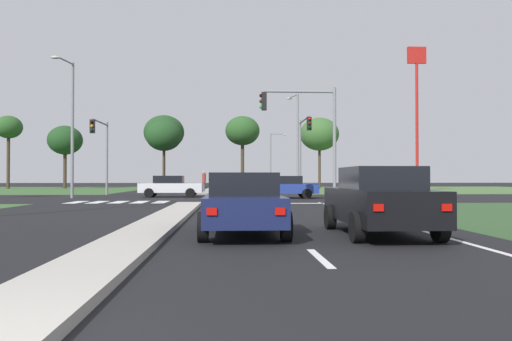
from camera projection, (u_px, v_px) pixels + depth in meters
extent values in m
plane|color=black|center=(199.00, 198.00, 33.10)|extent=(200.00, 200.00, 0.00)
cube|color=#476B38|center=(431.00, 189.00, 58.90)|extent=(35.00, 35.00, 0.01)
cube|color=#ADA89E|center=(159.00, 223.00, 14.13)|extent=(1.20, 22.00, 0.14)
cube|color=gray|center=(212.00, 189.00, 58.06)|extent=(1.20, 36.00, 0.14)
cube|color=silver|center=(320.00, 258.00, 8.42)|extent=(0.14, 2.00, 0.01)
cube|color=silver|center=(282.00, 225.00, 14.41)|extent=(0.14, 2.00, 0.01)
cube|color=silver|center=(267.00, 211.00, 20.40)|extent=(0.14, 2.00, 0.01)
cube|color=silver|center=(258.00, 203.00, 26.39)|extent=(0.14, 2.00, 0.01)
cube|color=silver|center=(253.00, 199.00, 32.38)|extent=(0.14, 2.00, 0.01)
cube|color=silver|center=(388.00, 221.00, 15.49)|extent=(0.14, 24.00, 0.01)
cube|color=silver|center=(264.00, 203.00, 26.31)|extent=(6.40, 0.50, 0.01)
cube|color=silver|center=(76.00, 202.00, 27.57)|extent=(0.70, 2.80, 0.01)
cube|color=silver|center=(98.00, 202.00, 27.63)|extent=(0.70, 2.80, 0.01)
cube|color=silver|center=(119.00, 202.00, 27.69)|extent=(0.70, 2.80, 0.01)
cube|color=silver|center=(140.00, 202.00, 27.75)|extent=(0.70, 2.80, 0.01)
cube|color=silver|center=(161.00, 202.00, 27.81)|extent=(0.70, 2.80, 0.01)
cube|color=black|center=(379.00, 205.00, 11.85)|extent=(1.76, 4.37, 0.76)
cube|color=black|center=(381.00, 178.00, 11.71)|extent=(1.54, 2.01, 0.52)
cube|color=red|center=(378.00, 208.00, 9.62)|extent=(0.20, 0.04, 0.14)
cube|color=red|center=(447.00, 207.00, 9.69)|extent=(0.20, 0.04, 0.14)
cylinder|color=black|center=(330.00, 217.00, 13.19)|extent=(0.22, 0.64, 0.64)
cylinder|color=black|center=(396.00, 217.00, 13.29)|extent=(0.22, 0.64, 0.64)
cylinder|color=black|center=(357.00, 227.00, 10.40)|extent=(0.22, 0.64, 0.64)
cylinder|color=black|center=(440.00, 227.00, 10.50)|extent=(0.22, 0.64, 0.64)
cube|color=navy|center=(283.00, 189.00, 33.10)|extent=(4.49, 1.87, 0.63)
cube|color=black|center=(285.00, 180.00, 33.12)|extent=(2.06, 1.65, 0.52)
cube|color=red|center=(319.00, 188.00, 32.51)|extent=(0.04, 0.20, 0.14)
cube|color=red|center=(315.00, 187.00, 33.93)|extent=(0.04, 0.20, 0.14)
cylinder|color=black|center=(262.00, 194.00, 32.08)|extent=(0.64, 0.22, 0.64)
cylinder|color=black|center=(260.00, 193.00, 33.96)|extent=(0.64, 0.22, 0.64)
cylinder|color=black|center=(307.00, 194.00, 32.23)|extent=(0.64, 0.22, 0.64)
cylinder|color=black|center=(303.00, 193.00, 34.11)|extent=(0.64, 0.22, 0.64)
cube|color=#161E47|center=(243.00, 208.00, 11.98)|extent=(1.74, 4.43, 0.62)
cube|color=black|center=(243.00, 184.00, 11.84)|extent=(1.54, 2.04, 0.52)
cube|color=red|center=(212.00, 212.00, 9.71)|extent=(0.20, 0.04, 0.14)
cube|color=red|center=(280.00, 211.00, 9.78)|extent=(0.20, 0.04, 0.14)
cylinder|color=black|center=(209.00, 216.00, 13.35)|extent=(0.22, 0.64, 0.64)
cylinder|color=black|center=(274.00, 216.00, 13.44)|extent=(0.22, 0.64, 0.64)
cylinder|color=black|center=(203.00, 227.00, 10.51)|extent=(0.22, 0.64, 0.64)
cylinder|color=black|center=(286.00, 226.00, 10.60)|extent=(0.22, 0.64, 0.64)
cube|color=silver|center=(171.00, 188.00, 35.09)|extent=(4.35, 1.73, 0.65)
cube|color=black|center=(169.00, 179.00, 35.09)|extent=(2.00, 1.52, 0.52)
cube|color=red|center=(141.00, 187.00, 35.63)|extent=(0.04, 0.20, 0.14)
cube|color=red|center=(138.00, 187.00, 34.32)|extent=(0.04, 0.20, 0.14)
cylinder|color=black|center=(192.00, 192.00, 36.02)|extent=(0.64, 0.22, 0.64)
cylinder|color=black|center=(190.00, 193.00, 34.30)|extent=(0.64, 0.22, 0.64)
cylinder|color=black|center=(153.00, 192.00, 35.88)|extent=(0.64, 0.22, 0.64)
cylinder|color=black|center=(149.00, 193.00, 34.15)|extent=(0.64, 0.22, 0.64)
cylinder|color=gray|center=(300.00, 157.00, 40.13)|extent=(0.18, 0.18, 5.95)
cylinder|color=gray|center=(304.00, 120.00, 37.88)|extent=(0.12, 4.59, 0.12)
cube|color=black|center=(309.00, 124.00, 35.58)|extent=(0.32, 0.26, 0.95)
sphere|color=red|center=(309.00, 119.00, 35.42)|extent=(0.20, 0.20, 0.20)
sphere|color=#3A2405|center=(309.00, 123.00, 35.42)|extent=(0.20, 0.20, 0.20)
sphere|color=black|center=(310.00, 128.00, 35.41)|extent=(0.20, 0.20, 0.20)
cylinder|color=gray|center=(107.00, 158.00, 39.34)|extent=(0.18, 0.18, 5.72)
cylinder|color=gray|center=(100.00, 122.00, 37.28)|extent=(0.12, 4.19, 0.12)
cube|color=black|center=(92.00, 126.00, 35.18)|extent=(0.32, 0.26, 0.95)
sphere|color=#360503|center=(92.00, 122.00, 35.02)|extent=(0.20, 0.20, 0.20)
sphere|color=orange|center=(92.00, 126.00, 35.02)|extent=(0.20, 0.20, 0.20)
sphere|color=black|center=(92.00, 130.00, 35.02)|extent=(0.20, 0.20, 0.20)
cylinder|color=gray|center=(335.00, 145.00, 26.95)|extent=(0.18, 0.18, 6.20)
cylinder|color=gray|center=(299.00, 92.00, 26.89)|extent=(3.78, 0.12, 0.12)
cube|color=black|center=(264.00, 101.00, 26.79)|extent=(0.26, 0.32, 0.95)
sphere|color=#360503|center=(261.00, 96.00, 26.78)|extent=(0.20, 0.20, 0.20)
sphere|color=#3A2405|center=(261.00, 101.00, 26.78)|extent=(0.20, 0.20, 0.20)
sphere|color=green|center=(261.00, 107.00, 26.78)|extent=(0.20, 0.20, 0.20)
cylinder|color=gray|center=(72.00, 130.00, 33.23)|extent=(0.20, 0.20, 8.97)
cylinder|color=gray|center=(64.00, 60.00, 32.16)|extent=(0.46, 2.27, 0.10)
ellipsoid|color=#B2B2A8|center=(55.00, 57.00, 31.02)|extent=(0.56, 0.28, 0.20)
cylinder|color=gray|center=(298.00, 143.00, 47.38)|extent=(0.20, 0.20, 9.28)
cylinder|color=gray|center=(293.00, 96.00, 48.28)|extent=(0.67, 1.73, 0.10)
ellipsoid|color=#B2B2A8|center=(289.00, 99.00, 49.11)|extent=(0.56, 0.28, 0.20)
cylinder|color=gray|center=(271.00, 160.00, 78.76)|extent=(0.20, 0.20, 8.32)
cylinder|color=gray|center=(278.00, 134.00, 79.14)|extent=(2.28, 0.61, 0.10)
ellipsoid|color=#B2B2A8|center=(285.00, 135.00, 79.45)|extent=(0.56, 0.28, 0.20)
cylinder|color=#4C4C4C|center=(204.00, 187.00, 44.83)|extent=(0.16, 0.16, 0.78)
cylinder|color=maroon|center=(204.00, 178.00, 44.85)|extent=(0.34, 0.34, 0.81)
sphere|color=tan|center=(204.00, 172.00, 44.85)|extent=(0.23, 0.23, 0.23)
cylinder|color=red|center=(417.00, 128.00, 48.49)|extent=(0.28, 0.28, 12.38)
cube|color=red|center=(417.00, 55.00, 48.59)|extent=(1.80, 0.30, 1.60)
torus|color=yellow|center=(412.00, 56.00, 48.73)|extent=(0.96, 0.16, 0.96)
torus|color=yellow|center=(420.00, 56.00, 48.78)|extent=(0.96, 0.16, 0.96)
cylinder|color=#423323|center=(8.00, 161.00, 62.86)|extent=(0.39, 0.39, 6.77)
ellipsoid|color=#285123|center=(9.00, 127.00, 62.93)|extent=(3.34, 3.34, 2.84)
cylinder|color=#423323|center=(65.00, 169.00, 63.61)|extent=(0.42, 0.42, 4.92)
ellipsoid|color=#1E421E|center=(65.00, 140.00, 63.66)|extent=(4.31, 4.31, 3.66)
cylinder|color=#423323|center=(164.00, 166.00, 65.44)|extent=(0.37, 0.37, 5.82)
ellipsoid|color=#1E421E|center=(164.00, 132.00, 65.50)|extent=(5.23, 5.23, 4.44)
cylinder|color=#423323|center=(164.00, 167.00, 62.79)|extent=(0.29, 0.29, 5.37)
ellipsoid|color=#1E421E|center=(164.00, 136.00, 62.84)|extent=(4.49, 4.49, 3.81)
cylinder|color=#423323|center=(242.00, 164.00, 62.39)|extent=(0.42, 0.42, 6.02)
ellipsoid|color=#285123|center=(242.00, 131.00, 62.45)|extent=(4.26, 4.26, 3.62)
cylinder|color=#423323|center=(319.00, 166.00, 68.43)|extent=(0.36, 0.36, 5.83)
ellipsoid|color=#38602D|center=(319.00, 134.00, 68.49)|extent=(5.29, 5.29, 4.49)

